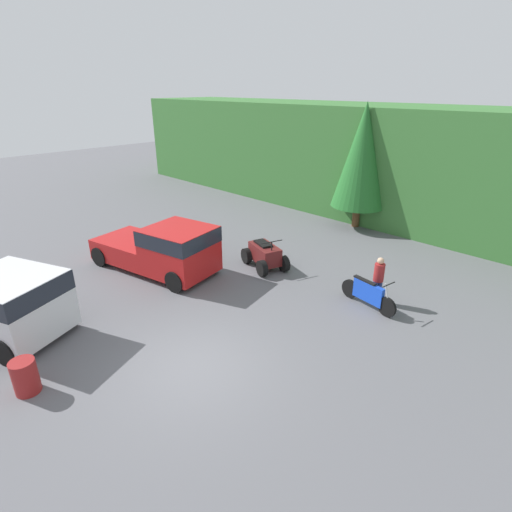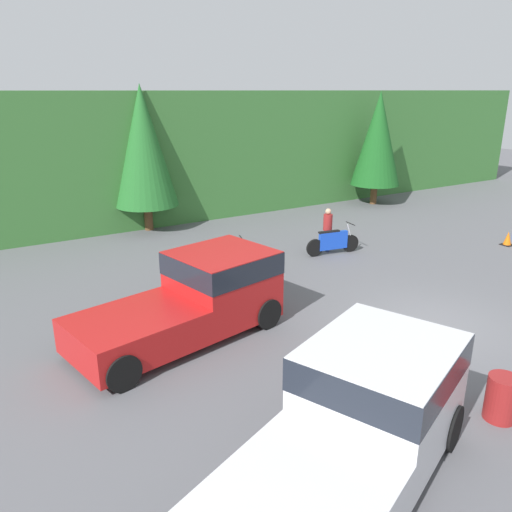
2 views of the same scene
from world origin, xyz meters
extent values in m
plane|color=#5B5B60|center=(0.00, 0.00, 0.00)|extent=(80.00, 80.00, 0.00)
cube|color=#387033|center=(0.00, 16.00, 2.92)|extent=(44.00, 6.00, 5.85)
cylinder|color=brown|center=(-3.10, 12.87, 0.55)|extent=(0.37, 0.37, 1.11)
cone|color=#236628|center=(-3.10, 12.87, 3.63)|extent=(2.71, 2.71, 5.04)
cube|color=red|center=(-4.63, 2.95, 1.10)|extent=(2.72, 2.59, 1.76)
cube|color=#1E232D|center=(-4.63, 2.95, 1.68)|extent=(2.75, 2.61, 0.56)
cube|color=red|center=(-7.16, 2.41, 0.63)|extent=(3.23, 2.69, 0.81)
cylinder|color=black|center=(-4.20, 4.05, 0.40)|extent=(0.84, 0.44, 0.80)
cylinder|color=black|center=(-3.79, 2.11, 0.40)|extent=(0.84, 0.44, 0.80)
cylinder|color=black|center=(-8.25, 3.20, 0.40)|extent=(0.84, 0.44, 0.80)
cylinder|color=black|center=(-7.85, 1.26, 0.40)|extent=(0.84, 0.44, 0.80)
cube|color=silver|center=(-4.66, -2.73, 1.10)|extent=(3.19, 2.97, 1.76)
cube|color=#1E232D|center=(-4.66, -2.73, 1.68)|extent=(3.21, 2.99, 0.56)
cylinder|color=black|center=(-4.33, -1.52, 0.40)|extent=(0.85, 0.56, 0.80)
cylinder|color=black|center=(-3.58, -3.36, 0.40)|extent=(0.85, 0.56, 0.80)
cylinder|color=black|center=(2.37, 5.86, 0.33)|extent=(0.67, 0.20, 0.66)
cylinder|color=black|center=(0.86, 6.11, 0.33)|extent=(0.67, 0.20, 0.66)
cube|color=blue|center=(1.61, 5.98, 0.53)|extent=(1.17, 0.34, 0.66)
cylinder|color=#B7B7BC|center=(2.32, 5.87, 0.72)|extent=(0.29, 0.10, 0.76)
cylinder|color=black|center=(2.32, 5.87, 1.11)|extent=(0.13, 0.60, 0.04)
cube|color=black|center=(1.42, 6.01, 0.89)|extent=(0.86, 0.27, 0.06)
cylinder|color=black|center=(-2.17, 6.11, 0.32)|extent=(0.67, 0.41, 0.64)
cylinder|color=black|center=(-2.48, 5.18, 0.32)|extent=(0.67, 0.41, 0.64)
cylinder|color=black|center=(-3.48, 6.54, 0.32)|extent=(0.67, 0.41, 0.64)
cylinder|color=black|center=(-3.79, 5.61, 0.32)|extent=(0.67, 0.41, 0.64)
cube|color=#5B1919|center=(-2.98, 5.86, 0.58)|extent=(1.65, 1.19, 0.69)
cylinder|color=black|center=(-2.46, 5.69, 1.10)|extent=(0.06, 0.06, 0.35)
cylinder|color=black|center=(-2.46, 5.69, 1.28)|extent=(0.32, 0.89, 0.04)
cube|color=black|center=(-3.13, 5.91, 0.97)|extent=(0.95, 0.68, 0.08)
cylinder|color=navy|center=(1.72, 6.52, 0.41)|extent=(0.22, 0.22, 0.82)
cylinder|color=navy|center=(1.65, 6.34, 0.41)|extent=(0.22, 0.22, 0.82)
cylinder|color=maroon|center=(1.68, 6.43, 1.12)|extent=(0.44, 0.44, 0.61)
sphere|color=tan|center=(1.68, 6.43, 1.54)|extent=(0.29, 0.29, 0.22)
cylinder|color=maroon|center=(-2.10, -3.36, 0.44)|extent=(0.58, 0.58, 0.88)
camera|label=1|loc=(7.14, -4.89, 6.83)|focal=28.00mm
camera|label=2|loc=(-10.12, -7.77, 5.87)|focal=35.00mm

